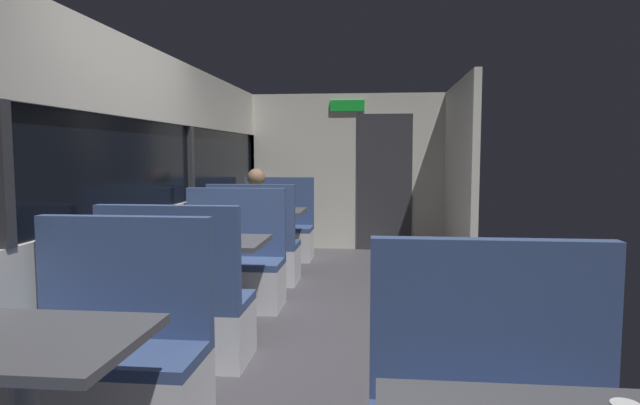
{
  "coord_description": "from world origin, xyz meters",
  "views": [
    {
      "loc": [
        0.44,
        -4.0,
        1.43
      ],
      "look_at": [
        -0.1,
        1.26,
        0.96
      ],
      "focal_mm": 30.97,
      "sensor_mm": 36.0,
      "label": 1
    }
  ],
  "objects_px": {
    "coffee_cup_secondary": "(282,205)",
    "dining_table_near_window": "(22,362)",
    "dining_table_mid_window": "(209,252)",
    "dining_table_far_window": "(267,218)",
    "bench_far_window_facing_entry": "(277,235)",
    "bench_near_window_facing_entry": "(113,370)",
    "seated_passenger": "(256,234)",
    "bench_far_window_facing_end": "(255,253)",
    "bench_mid_window_facing_entry": "(232,272)",
    "bench_mid_window_facing_end": "(179,315)"
  },
  "relations": [
    {
      "from": "coffee_cup_secondary",
      "to": "dining_table_near_window",
      "type": "bearing_deg",
      "value": -91.9
    },
    {
      "from": "dining_table_mid_window",
      "to": "dining_table_far_window",
      "type": "bearing_deg",
      "value": 90.0
    },
    {
      "from": "dining_table_mid_window",
      "to": "bench_far_window_facing_entry",
      "type": "relative_size",
      "value": 0.82
    },
    {
      "from": "dining_table_near_window",
      "to": "dining_table_far_window",
      "type": "bearing_deg",
      "value": 90.0
    },
    {
      "from": "bench_far_window_facing_entry",
      "to": "dining_table_near_window",
      "type": "bearing_deg",
      "value": -90.0
    },
    {
      "from": "dining_table_near_window",
      "to": "coffee_cup_secondary",
      "type": "height_order",
      "value": "coffee_cup_secondary"
    },
    {
      "from": "bench_near_window_facing_entry",
      "to": "coffee_cup_secondary",
      "type": "height_order",
      "value": "bench_near_window_facing_entry"
    },
    {
      "from": "seated_passenger",
      "to": "bench_near_window_facing_entry",
      "type": "bearing_deg",
      "value": -90.0
    },
    {
      "from": "dining_table_near_window",
      "to": "dining_table_far_window",
      "type": "relative_size",
      "value": 1.0
    },
    {
      "from": "dining_table_near_window",
      "to": "bench_near_window_facing_entry",
      "type": "height_order",
      "value": "bench_near_window_facing_entry"
    },
    {
      "from": "dining_table_mid_window",
      "to": "bench_far_window_facing_end",
      "type": "xyz_separation_m",
      "value": [
        0.0,
        1.65,
        -0.31
      ]
    },
    {
      "from": "bench_far_window_facing_end",
      "to": "bench_near_window_facing_entry",
      "type": "bearing_deg",
      "value": -90.0
    },
    {
      "from": "bench_near_window_facing_entry",
      "to": "dining_table_mid_window",
      "type": "xyz_separation_m",
      "value": [
        0.0,
        1.65,
        0.31
      ]
    },
    {
      "from": "dining_table_far_window",
      "to": "bench_far_window_facing_entry",
      "type": "xyz_separation_m",
      "value": [
        0.0,
        0.7,
        -0.31
      ]
    },
    {
      "from": "seated_passenger",
      "to": "bench_mid_window_facing_entry",
      "type": "bearing_deg",
      "value": -90.0
    },
    {
      "from": "bench_far_window_facing_entry",
      "to": "coffee_cup_secondary",
      "type": "distance_m",
      "value": 0.74
    },
    {
      "from": "dining_table_mid_window",
      "to": "bench_far_window_facing_end",
      "type": "height_order",
      "value": "bench_far_window_facing_end"
    },
    {
      "from": "bench_near_window_facing_entry",
      "to": "seated_passenger",
      "type": "bearing_deg",
      "value": 90.0
    },
    {
      "from": "dining_table_near_window",
      "to": "bench_near_window_facing_entry",
      "type": "distance_m",
      "value": 0.77
    },
    {
      "from": "dining_table_mid_window",
      "to": "bench_far_window_facing_entry",
      "type": "bearing_deg",
      "value": 90.0
    },
    {
      "from": "dining_table_near_window",
      "to": "dining_table_mid_window",
      "type": "distance_m",
      "value": 2.35
    },
    {
      "from": "bench_mid_window_facing_entry",
      "to": "bench_far_window_facing_end",
      "type": "distance_m",
      "value": 0.95
    },
    {
      "from": "dining_table_mid_window",
      "to": "seated_passenger",
      "type": "bearing_deg",
      "value": 90.0
    },
    {
      "from": "bench_mid_window_facing_end",
      "to": "coffee_cup_secondary",
      "type": "height_order",
      "value": "bench_mid_window_facing_end"
    },
    {
      "from": "bench_near_window_facing_entry",
      "to": "coffee_cup_secondary",
      "type": "bearing_deg",
      "value": 87.78
    },
    {
      "from": "dining_table_mid_window",
      "to": "coffee_cup_secondary",
      "type": "distance_m",
      "value": 2.5
    },
    {
      "from": "bench_near_window_facing_entry",
      "to": "dining_table_near_window",
      "type": "bearing_deg",
      "value": -90.0
    },
    {
      "from": "dining_table_near_window",
      "to": "bench_near_window_facing_entry",
      "type": "bearing_deg",
      "value": 90.0
    },
    {
      "from": "bench_near_window_facing_entry",
      "to": "dining_table_far_window",
      "type": "relative_size",
      "value": 1.22
    },
    {
      "from": "bench_mid_window_facing_end",
      "to": "bench_far_window_facing_entry",
      "type": "xyz_separation_m",
      "value": [
        0.0,
        3.75,
        0.0
      ]
    },
    {
      "from": "bench_far_window_facing_entry",
      "to": "dining_table_mid_window",
      "type": "bearing_deg",
      "value": -90.0
    },
    {
      "from": "seated_passenger",
      "to": "coffee_cup_secondary",
      "type": "relative_size",
      "value": 14.0
    },
    {
      "from": "dining_table_far_window",
      "to": "bench_far_window_facing_entry",
      "type": "relative_size",
      "value": 0.82
    },
    {
      "from": "dining_table_far_window",
      "to": "coffee_cup_secondary",
      "type": "relative_size",
      "value": 10.0
    },
    {
      "from": "dining_table_far_window",
      "to": "coffee_cup_secondary",
      "type": "bearing_deg",
      "value": 41.32
    },
    {
      "from": "bench_far_window_facing_end",
      "to": "coffee_cup_secondary",
      "type": "bearing_deg",
      "value": 79.2
    },
    {
      "from": "bench_mid_window_facing_end",
      "to": "seated_passenger",
      "type": "height_order",
      "value": "seated_passenger"
    },
    {
      "from": "coffee_cup_secondary",
      "to": "bench_mid_window_facing_entry",
      "type": "bearing_deg",
      "value": -95.12
    },
    {
      "from": "bench_mid_window_facing_entry",
      "to": "seated_passenger",
      "type": "relative_size",
      "value": 0.87
    },
    {
      "from": "dining_table_near_window",
      "to": "bench_mid_window_facing_entry",
      "type": "xyz_separation_m",
      "value": [
        0.0,
        3.05,
        -0.31
      ]
    },
    {
      "from": "dining_table_far_window",
      "to": "bench_mid_window_facing_end",
      "type": "bearing_deg",
      "value": -90.0
    },
    {
      "from": "bench_far_window_facing_end",
      "to": "dining_table_far_window",
      "type": "bearing_deg",
      "value": 90.0
    },
    {
      "from": "dining_table_near_window",
      "to": "bench_mid_window_facing_end",
      "type": "relative_size",
      "value": 0.82
    },
    {
      "from": "bench_mid_window_facing_entry",
      "to": "bench_far_window_facing_end",
      "type": "relative_size",
      "value": 1.0
    },
    {
      "from": "bench_far_window_facing_end",
      "to": "dining_table_mid_window",
      "type": "bearing_deg",
      "value": -90.0
    },
    {
      "from": "dining_table_near_window",
      "to": "bench_far_window_facing_entry",
      "type": "bearing_deg",
      "value": 90.0
    },
    {
      "from": "bench_far_window_facing_end",
      "to": "seated_passenger",
      "type": "bearing_deg",
      "value": 90.0
    },
    {
      "from": "bench_mid_window_facing_entry",
      "to": "coffee_cup_secondary",
      "type": "height_order",
      "value": "bench_mid_window_facing_entry"
    },
    {
      "from": "bench_mid_window_facing_entry",
      "to": "dining_table_far_window",
      "type": "relative_size",
      "value": 1.22
    },
    {
      "from": "bench_far_window_facing_entry",
      "to": "seated_passenger",
      "type": "relative_size",
      "value": 0.87
    }
  ]
}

